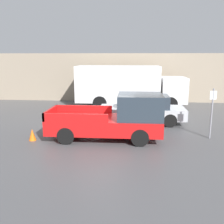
# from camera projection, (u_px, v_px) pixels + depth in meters

# --- Properties ---
(ground_plane) EXTENTS (60.00, 60.00, 0.00)m
(ground_plane) POSITION_uv_depth(u_px,v_px,m) (108.00, 137.00, 11.90)
(ground_plane) COLOR #4C4C4F
(building_wall) EXTENTS (28.00, 0.15, 4.02)m
(building_wall) POSITION_uv_depth(u_px,v_px,m) (119.00, 78.00, 20.97)
(building_wall) COLOR gray
(building_wall) RESTS_ON ground
(pickup_truck) EXTENTS (5.18, 2.00, 2.11)m
(pickup_truck) POSITION_uv_depth(u_px,v_px,m) (116.00, 118.00, 11.42)
(pickup_truck) COLOR red
(pickup_truck) RESTS_ON ground
(car) EXTENTS (4.83, 1.85, 1.61)m
(car) POSITION_uv_depth(u_px,v_px,m) (143.00, 109.00, 14.30)
(car) COLOR #B7BABF
(car) RESTS_ON ground
(delivery_truck) EXTENTS (7.97, 2.41, 3.09)m
(delivery_truck) POSITION_uv_depth(u_px,v_px,m) (127.00, 85.00, 18.49)
(delivery_truck) COLOR white
(delivery_truck) RESTS_ON ground
(parking_sign) EXTENTS (0.30, 0.07, 2.35)m
(parking_sign) POSITION_uv_depth(u_px,v_px,m) (212.00, 111.00, 11.41)
(parking_sign) COLOR gray
(parking_sign) RESTS_ON ground
(traffic_cone) EXTENTS (0.33, 0.33, 0.53)m
(traffic_cone) POSITION_uv_depth(u_px,v_px,m) (32.00, 135.00, 11.38)
(traffic_cone) COLOR orange
(traffic_cone) RESTS_ON ground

